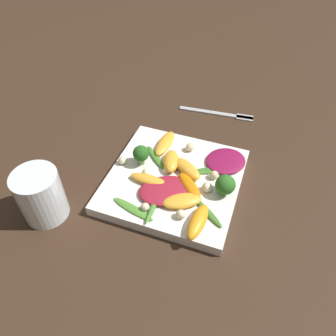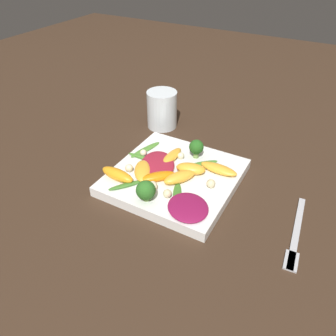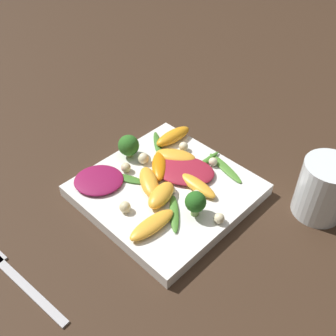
# 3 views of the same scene
# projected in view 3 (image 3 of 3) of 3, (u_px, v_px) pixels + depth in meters

# --- Properties ---
(ground_plane) EXTENTS (2.40, 2.40, 0.00)m
(ground_plane) POSITION_uv_depth(u_px,v_px,m) (166.00, 195.00, 0.64)
(ground_plane) COLOR #382619
(plate) EXTENTS (0.24, 0.24, 0.02)m
(plate) POSITION_uv_depth(u_px,v_px,m) (166.00, 190.00, 0.63)
(plate) COLOR white
(plate) RESTS_ON ground_plane
(drinking_glass) EXTENTS (0.08, 0.08, 0.09)m
(drinking_glass) POSITION_uv_depth(u_px,v_px,m) (323.00, 189.00, 0.58)
(drinking_glass) COLOR white
(drinking_glass) RESTS_ON ground_plane
(fork) EXTENTS (0.18, 0.03, 0.01)m
(fork) POSITION_uv_depth(u_px,v_px,m) (13.00, 274.00, 0.52)
(fork) COLOR #B2B2B7
(fork) RESTS_ON ground_plane
(radicchio_leaf_0) EXTENTS (0.12, 0.11, 0.01)m
(radicchio_leaf_0) POSITION_uv_depth(u_px,v_px,m) (184.00, 171.00, 0.64)
(radicchio_leaf_0) COLOR maroon
(radicchio_leaf_0) RESTS_ON plate
(radicchio_leaf_1) EXTENTS (0.11, 0.11, 0.01)m
(radicchio_leaf_1) POSITION_uv_depth(u_px,v_px,m) (99.00, 180.00, 0.63)
(radicchio_leaf_1) COLOR maroon
(radicchio_leaf_1) RESTS_ON plate
(orange_segment_0) EXTENTS (0.08, 0.06, 0.02)m
(orange_segment_0) POSITION_uv_depth(u_px,v_px,m) (175.00, 156.00, 0.67)
(orange_segment_0) COLOR #FCAD33
(orange_segment_0) RESTS_ON plate
(orange_segment_1) EXTENTS (0.03, 0.08, 0.02)m
(orange_segment_1) POSITION_uv_depth(u_px,v_px,m) (152.00, 225.00, 0.55)
(orange_segment_1) COLOR #FCAD33
(orange_segment_1) RESTS_ON plate
(orange_segment_2) EXTENTS (0.04, 0.07, 0.02)m
(orange_segment_2) POSITION_uv_depth(u_px,v_px,m) (161.00, 195.00, 0.59)
(orange_segment_2) COLOR #FCAD33
(orange_segment_2) RESTS_ON plate
(orange_segment_3) EXTENTS (0.03, 0.08, 0.02)m
(orange_segment_3) POSITION_uv_depth(u_px,v_px,m) (173.00, 136.00, 0.70)
(orange_segment_3) COLOR orange
(orange_segment_3) RESTS_ON plate
(orange_segment_4) EXTENTS (0.08, 0.02, 0.01)m
(orange_segment_4) POSITION_uv_depth(u_px,v_px,m) (197.00, 185.00, 0.61)
(orange_segment_4) COLOR #FCAD33
(orange_segment_4) RESTS_ON plate
(orange_segment_5) EXTENTS (0.07, 0.06, 0.02)m
(orange_segment_5) POSITION_uv_depth(u_px,v_px,m) (149.00, 182.00, 0.62)
(orange_segment_5) COLOR #FCAD33
(orange_segment_5) RESTS_ON plate
(orange_segment_6) EXTENTS (0.07, 0.07, 0.02)m
(orange_segment_6) POSITION_uv_depth(u_px,v_px,m) (159.00, 166.00, 0.65)
(orange_segment_6) COLOR orange
(orange_segment_6) RESTS_ON plate
(broccoli_floret_0) EXTENTS (0.04, 0.04, 0.04)m
(broccoli_floret_0) POSITION_uv_depth(u_px,v_px,m) (129.00, 146.00, 0.66)
(broccoli_floret_0) COLOR #7A9E51
(broccoli_floret_0) RESTS_ON plate
(broccoli_floret_1) EXTENTS (0.03, 0.03, 0.04)m
(broccoli_floret_1) POSITION_uv_depth(u_px,v_px,m) (196.00, 202.00, 0.56)
(broccoli_floret_1) COLOR #7A9E51
(broccoli_floret_1) RESTS_ON plate
(arugula_sprig_0) EXTENTS (0.06, 0.06, 0.01)m
(arugula_sprig_0) POSITION_uv_depth(u_px,v_px,m) (174.00, 213.00, 0.58)
(arugula_sprig_0) COLOR #47842D
(arugula_sprig_0) RESTS_ON plate
(arugula_sprig_1) EXTENTS (0.01, 0.09, 0.01)m
(arugula_sprig_1) POSITION_uv_depth(u_px,v_px,m) (202.00, 164.00, 0.65)
(arugula_sprig_1) COLOR #47842D
(arugula_sprig_1) RESTS_ON plate
(arugula_sprig_2) EXTENTS (0.09, 0.04, 0.00)m
(arugula_sprig_2) POSITION_uv_depth(u_px,v_px,m) (225.00, 168.00, 0.65)
(arugula_sprig_2) COLOR #518E33
(arugula_sprig_2) RESTS_ON plate
(arugula_sprig_3) EXTENTS (0.06, 0.05, 0.01)m
(arugula_sprig_3) POSITION_uv_depth(u_px,v_px,m) (158.00, 144.00, 0.70)
(arugula_sprig_3) COLOR #3D7528
(arugula_sprig_3) RESTS_ON plate
(arugula_sprig_4) EXTENTS (0.06, 0.04, 0.00)m
(arugula_sprig_4) POSITION_uv_depth(u_px,v_px,m) (126.00, 178.00, 0.63)
(arugula_sprig_4) COLOR #3D7528
(arugula_sprig_4) RESTS_ON plate
(macadamia_nut_0) EXTENTS (0.02, 0.02, 0.02)m
(macadamia_nut_0) POSITION_uv_depth(u_px,v_px,m) (218.00, 220.00, 0.56)
(macadamia_nut_0) COLOR beige
(macadamia_nut_0) RESTS_ON plate
(macadamia_nut_1) EXTENTS (0.01, 0.01, 0.01)m
(macadamia_nut_1) POSITION_uv_depth(u_px,v_px,m) (171.00, 190.00, 0.61)
(macadamia_nut_1) COLOR beige
(macadamia_nut_1) RESTS_ON plate
(macadamia_nut_2) EXTENTS (0.01, 0.01, 0.01)m
(macadamia_nut_2) POSITION_uv_depth(u_px,v_px,m) (196.00, 195.00, 0.60)
(macadamia_nut_2) COLOR beige
(macadamia_nut_2) RESTS_ON plate
(macadamia_nut_3) EXTENTS (0.02, 0.02, 0.02)m
(macadamia_nut_3) POSITION_uv_depth(u_px,v_px,m) (183.00, 147.00, 0.68)
(macadamia_nut_3) COLOR beige
(macadamia_nut_3) RESTS_ON plate
(macadamia_nut_4) EXTENTS (0.01, 0.01, 0.01)m
(macadamia_nut_4) POSITION_uv_depth(u_px,v_px,m) (213.00, 162.00, 0.65)
(macadamia_nut_4) COLOR beige
(macadamia_nut_4) RESTS_ON plate
(macadamia_nut_5) EXTENTS (0.02, 0.02, 0.02)m
(macadamia_nut_5) POSITION_uv_depth(u_px,v_px,m) (125.00, 207.00, 0.58)
(macadamia_nut_5) COLOR beige
(macadamia_nut_5) RESTS_ON plate
(macadamia_nut_6) EXTENTS (0.02, 0.02, 0.02)m
(macadamia_nut_6) POSITION_uv_depth(u_px,v_px,m) (126.00, 167.00, 0.64)
(macadamia_nut_6) COLOR beige
(macadamia_nut_6) RESTS_ON plate
(macadamia_nut_7) EXTENTS (0.02, 0.02, 0.02)m
(macadamia_nut_7) POSITION_uv_depth(u_px,v_px,m) (143.00, 158.00, 0.66)
(macadamia_nut_7) COLOR beige
(macadamia_nut_7) RESTS_ON plate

